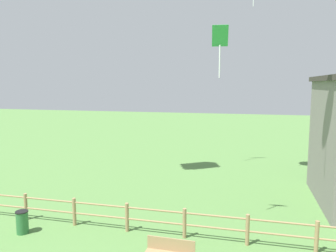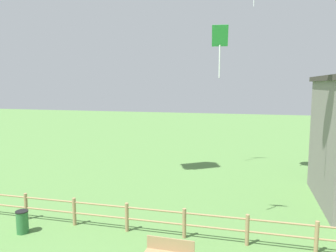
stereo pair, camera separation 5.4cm
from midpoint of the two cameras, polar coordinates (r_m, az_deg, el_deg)
The scene contains 4 objects.
wooden_fence at distance 12.87m, azimuth -2.38°, elevation -15.74°, with size 16.02×0.14×1.13m.
park_bench_near_fence at distance 10.90m, azimuth 0.19°, elevation -21.17°, with size 1.55×0.44×0.90m.
trash_bin at distance 14.19m, azimuth -24.15°, elevation -15.02°, with size 0.48×0.48×0.88m.
kite_green_diamond at distance 12.69m, azimuth 8.92°, elevation 14.27°, with size 0.64×0.48×1.91m.
Camera 1 is at (3.36, -4.82, 5.66)m, focal length 35.00 mm.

